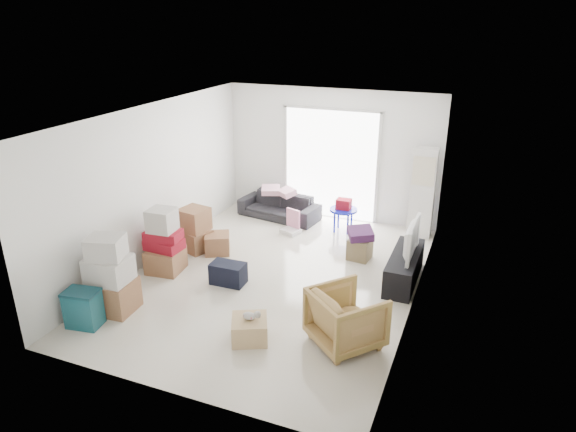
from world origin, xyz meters
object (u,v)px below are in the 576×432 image
(wood_crate, at_px, (250,329))
(storage_bins, at_px, (83,308))
(armchair, at_px, (347,315))
(sofa, at_px, (279,203))
(kids_table, at_px, (344,208))
(tv_console, at_px, (404,267))
(ottoman, at_px, (360,249))
(ac_tower, at_px, (422,193))
(television, at_px, (406,251))

(wood_crate, bearing_deg, storage_bins, -166.28)
(armchair, bearing_deg, sofa, -15.49)
(armchair, height_order, kids_table, armchair)
(tv_console, relative_size, ottoman, 3.78)
(tv_console, distance_m, sofa, 3.48)
(storage_bins, distance_m, ottoman, 4.61)
(ac_tower, distance_m, wood_crate, 4.70)
(television, bearing_deg, sofa, 58.77)
(ac_tower, height_order, armchair, ac_tower)
(storage_bins, xyz_separation_m, ottoman, (3.03, 3.48, -0.08))
(ac_tower, relative_size, kids_table, 2.59)
(television, bearing_deg, ac_tower, 1.89)
(armchair, distance_m, ottoman, 2.59)
(tv_console, relative_size, kids_table, 2.12)
(armchair, distance_m, storage_bins, 3.62)
(television, relative_size, storage_bins, 1.79)
(kids_table, bearing_deg, storage_bins, -117.78)
(armchair, xyz_separation_m, wood_crate, (-1.21, -0.39, -0.27))
(television, distance_m, kids_table, 2.21)
(ottoman, relative_size, kids_table, 0.56)
(ac_tower, relative_size, wood_crate, 3.75)
(armchair, bearing_deg, television, -60.74)
(television, bearing_deg, wood_crate, 146.26)
(tv_console, distance_m, television, 0.30)
(television, xyz_separation_m, ottoman, (-0.87, 0.54, -0.35))
(sofa, xyz_separation_m, wood_crate, (1.34, -4.22, -0.18))
(television, xyz_separation_m, sofa, (-2.96, 1.83, -0.20))
(storage_bins, bearing_deg, kids_table, 62.22)
(tv_console, distance_m, storage_bins, 4.89)
(ac_tower, relative_size, storage_bins, 3.22)
(kids_table, bearing_deg, tv_console, -47.36)
(kids_table, bearing_deg, sofa, 172.08)
(sofa, bearing_deg, ottoman, -22.68)
(storage_bins, height_order, ottoman, storage_bins)
(kids_table, distance_m, wood_crate, 4.03)
(sofa, distance_m, storage_bins, 4.87)
(armchair, relative_size, wood_crate, 1.82)
(tv_console, height_order, television, television)
(armchair, xyz_separation_m, ottoman, (-0.46, 2.54, -0.24))
(ac_tower, distance_m, armchair, 4.02)
(ottoman, relative_size, wood_crate, 0.81)
(ac_tower, bearing_deg, ottoman, -119.73)
(sofa, distance_m, ottoman, 2.46)
(ottoman, bearing_deg, wood_crate, -104.40)
(armchair, relative_size, storage_bins, 1.56)
(ac_tower, distance_m, sofa, 2.96)
(television, relative_size, armchair, 1.14)
(storage_bins, distance_m, kids_table, 5.17)
(ac_tower, bearing_deg, armchair, -95.19)
(ac_tower, bearing_deg, storage_bins, -128.03)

